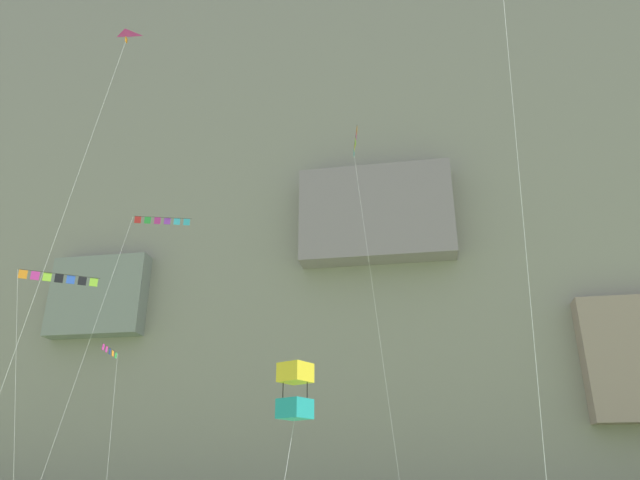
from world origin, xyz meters
name	(u,v)px	position (x,y,z in m)	size (l,w,h in m)	color
cliff_face	(384,211)	(0.02, 64.02, 35.04)	(180.00, 33.30, 70.17)	gray
kite_box_low_center	(295,391)	(-1.17, 17.92, 6.37)	(1.31, 3.68, 7.34)	yellow
kite_banner_upper_left	(57,284)	(-18.74, 28.66, 14.83)	(4.07, 3.13, 15.54)	black
kite_delta_low_left	(114,63)	(-11.02, 19.00, 22.96)	(2.23, 3.51, 25.09)	#CC3399
kite_banner_high_left	(110,364)	(-18.04, 34.96, 11.00)	(3.05, 4.44, 12.16)	black
kite_banner_far_right	(359,170)	(0.20, 29.68, 21.69)	(2.56, 3.79, 24.09)	black
kite_banner_high_right	(155,235)	(-13.21, 29.85, 18.27)	(4.25, 6.55, 19.67)	black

